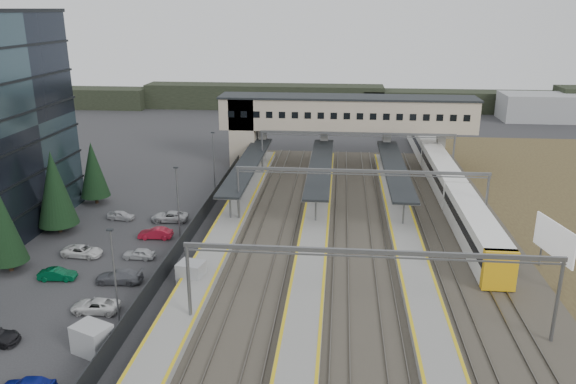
# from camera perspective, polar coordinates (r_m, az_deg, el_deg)

# --- Properties ---
(ground) EXTENTS (220.00, 220.00, 0.00)m
(ground) POSITION_cam_1_polar(r_m,az_deg,el_deg) (53.59, -5.51, -8.90)
(ground) COLOR #2B2B2D
(ground) RESTS_ON ground
(car_park) EXTENTS (10.51, 44.50, 1.28)m
(car_park) POSITION_cam_1_polar(r_m,az_deg,el_deg) (51.87, -21.11, -10.37)
(car_park) COLOR #9B9BA0
(car_park) RESTS_ON ground
(lampposts) EXTENTS (0.50, 53.25, 8.07)m
(lampposts) POSITION_cam_1_polar(r_m,az_deg,el_deg) (54.91, -13.65, -3.71)
(lampposts) COLOR slate
(lampposts) RESTS_ON ground
(fence) EXTENTS (0.08, 90.00, 2.00)m
(fence) POSITION_cam_1_polar(r_m,az_deg,el_deg) (59.03, -10.88, -5.45)
(fence) COLOR #26282B
(fence) RESTS_ON ground
(relay_cabin_near) EXTENTS (3.21, 2.84, 2.21)m
(relay_cabin_near) POSITION_cam_1_polar(r_m,az_deg,el_deg) (45.12, -19.27, -13.91)
(relay_cabin_near) COLOR #95979A
(relay_cabin_near) RESTS_ON ground
(relay_cabin_far) EXTENTS (2.64, 2.34, 2.11)m
(relay_cabin_far) POSITION_cam_1_polar(r_m,az_deg,el_deg) (53.06, -9.79, -8.12)
(relay_cabin_far) COLOR #95979A
(relay_cabin_far) RESTS_ON ground
(rail_corridor) EXTENTS (34.00, 90.00, 0.92)m
(rail_corridor) POSITION_cam_1_polar(r_m,az_deg,el_deg) (57.10, 4.73, -6.78)
(rail_corridor) COLOR #332E27
(rail_corridor) RESTS_ON ground
(canopies) EXTENTS (23.10, 30.00, 3.28)m
(canopies) POSITION_cam_1_polar(r_m,az_deg,el_deg) (76.61, 3.31, 2.69)
(canopies) COLOR black
(canopies) RESTS_ON ground
(footbridge) EXTENTS (40.40, 6.40, 11.20)m
(footbridge) POSITION_cam_1_polar(r_m,az_deg,el_deg) (90.32, 4.19, 7.66)
(footbridge) COLOR #B4A58C
(footbridge) RESTS_ON ground
(gantries) EXTENTS (28.40, 62.28, 7.17)m
(gantries) POSITION_cam_1_polar(r_m,az_deg,el_deg) (53.12, 7.73, -2.18)
(gantries) COLOR slate
(gantries) RESTS_ON ground
(train) EXTENTS (2.99, 62.44, 3.76)m
(train) POSITION_cam_1_polar(r_m,az_deg,el_deg) (81.75, 15.39, 1.75)
(train) COLOR white
(train) RESTS_ON ground
(billboard) EXTENTS (1.48, 6.38, 5.60)m
(billboard) POSITION_cam_1_polar(r_m,az_deg,el_deg) (57.63, 25.43, -4.54)
(billboard) COLOR slate
(billboard) RESTS_ON ground
(treeline_far) EXTENTS (170.00, 19.00, 7.00)m
(treeline_far) POSITION_cam_1_polar(r_m,az_deg,el_deg) (141.44, 11.27, 9.12)
(treeline_far) COLOR black
(treeline_far) RESTS_ON ground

